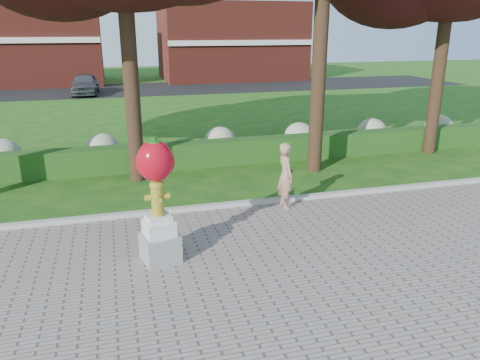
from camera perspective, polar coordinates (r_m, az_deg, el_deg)
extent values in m
plane|color=#164D13|center=(9.21, 2.86, -10.11)|extent=(100.00, 100.00, 0.00)
cube|color=#ADADA5|center=(11.80, -1.67, -3.14)|extent=(40.00, 0.18, 0.15)
cube|color=#184012|center=(15.43, -5.23, 3.19)|extent=(24.00, 0.70, 0.80)
ellipsoid|color=#9BA67E|center=(16.50, -26.89, 2.80)|extent=(1.10, 1.10, 0.99)
ellipsoid|color=#9BA67E|center=(16.15, -16.44, 3.74)|extent=(1.10, 1.10, 0.99)
ellipsoid|color=#9BA67E|center=(16.54, -2.45, 4.79)|extent=(1.10, 1.10, 0.99)
ellipsoid|color=#9BA67E|center=(17.44, 7.24, 5.36)|extent=(1.10, 1.10, 0.99)
ellipsoid|color=#9BA67E|center=(18.78, 15.78, 5.73)|extent=(1.10, 1.10, 0.99)
ellipsoid|color=#9BA67E|center=(20.47, 23.05, 5.95)|extent=(1.10, 1.10, 0.99)
cube|color=black|center=(36.05, -11.36, 10.82)|extent=(50.00, 8.00, 0.02)
cube|color=maroon|center=(42.36, -26.44, 15.13)|extent=(14.00, 8.00, 7.00)
cube|color=maroon|center=(43.03, -1.18, 16.54)|extent=(12.00, 8.00, 6.40)
cylinder|color=black|center=(13.77, -13.19, 12.34)|extent=(0.44, 0.44, 6.16)
cylinder|color=black|center=(14.55, 9.70, 15.05)|extent=(0.44, 0.44, 7.28)
cylinder|color=black|center=(18.07, 23.09, 12.21)|extent=(0.44, 0.44, 5.88)
cube|color=gray|center=(9.24, -9.70, -8.10)|extent=(0.79, 0.79, 0.53)
cube|color=silver|center=(9.07, -9.84, -5.73)|extent=(0.64, 0.64, 0.30)
cube|color=silver|center=(8.99, -9.91, -4.55)|extent=(0.51, 0.51, 0.11)
cylinder|color=olive|center=(8.86, -10.03, -2.44)|extent=(0.24, 0.24, 0.60)
ellipsoid|color=olive|center=(8.76, -10.13, -0.61)|extent=(0.28, 0.28, 0.19)
cylinder|color=olive|center=(8.83, -11.15, -2.15)|extent=(0.13, 0.12, 0.12)
cylinder|color=olive|center=(8.86, -8.95, -1.96)|extent=(0.13, 0.12, 0.12)
cylinder|color=olive|center=(8.69, -9.94, -2.40)|extent=(0.13, 0.13, 0.13)
cylinder|color=olive|center=(8.74, -10.16, -0.08)|extent=(0.09, 0.09, 0.05)
ellipsoid|color=#B50919|center=(8.63, -10.30, 2.29)|extent=(0.67, 0.60, 0.78)
ellipsoid|color=#B50919|center=(8.62, -11.56, 2.05)|extent=(0.33, 0.33, 0.49)
ellipsoid|color=#B50919|center=(8.65, -9.02, 2.25)|extent=(0.33, 0.33, 0.49)
cylinder|color=#1F5C15|center=(8.54, -10.44, 4.77)|extent=(0.11, 0.11, 0.13)
ellipsoid|color=#1F5C15|center=(8.54, -10.43, 4.56)|extent=(0.26, 0.26, 0.09)
imported|color=tan|center=(11.58, 5.59, 0.54)|extent=(0.41, 0.62, 1.67)
imported|color=#46494F|center=(33.96, -18.39, 11.07)|extent=(1.85, 4.24, 1.42)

